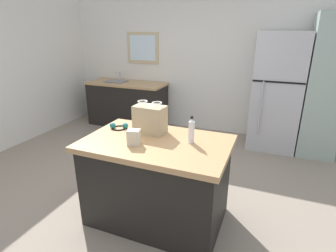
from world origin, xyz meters
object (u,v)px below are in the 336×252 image
at_px(kitchen_island, 157,180).
at_px(shopping_bag, 150,119).
at_px(refrigerator, 277,92).
at_px(ear_defenders, 119,127).
at_px(small_box, 134,137).
at_px(bottle, 191,131).
at_px(tall_cabinet, 325,88).

xyz_separation_m(kitchen_island, shopping_bag, (-0.14, 0.17, 0.58)).
xyz_separation_m(refrigerator, ear_defenders, (-1.53, -2.27, -0.03)).
relative_size(small_box, bottle, 0.55).
bearing_deg(bottle, kitchen_island, -165.59).
distance_m(kitchen_island, bottle, 0.65).
bearing_deg(bottle, tall_cabinet, 59.88).
xyz_separation_m(shopping_bag, bottle, (0.47, -0.09, -0.03)).
distance_m(shopping_bag, small_box, 0.34).
height_order(shopping_bag, ear_defenders, shopping_bag).
bearing_deg(bottle, refrigerator, 73.29).
bearing_deg(shopping_bag, refrigerator, 62.54).
distance_m(tall_cabinet, shopping_bag, 2.90).
distance_m(shopping_bag, ear_defenders, 0.38).
distance_m(refrigerator, ear_defenders, 2.73).
distance_m(refrigerator, bottle, 2.44).
bearing_deg(ear_defenders, small_box, -41.27).
bearing_deg(tall_cabinet, kitchen_island, -124.74).
distance_m(tall_cabinet, bottle, 2.70).
height_order(shopping_bag, bottle, shopping_bag).
bearing_deg(refrigerator, small_box, -114.54).
xyz_separation_m(kitchen_island, tall_cabinet, (1.68, 2.42, 0.62)).
height_order(tall_cabinet, small_box, tall_cabinet).
relative_size(shopping_bag, ear_defenders, 1.72).
bearing_deg(refrigerator, tall_cabinet, 0.02).
height_order(refrigerator, small_box, refrigerator).
distance_m(refrigerator, shopping_bag, 2.54).
xyz_separation_m(tall_cabinet, bottle, (-1.36, -2.34, -0.06)).
bearing_deg(shopping_bag, tall_cabinet, 50.96).
relative_size(kitchen_island, shopping_bag, 4.22).
xyz_separation_m(bottle, ear_defenders, (-0.83, 0.07, -0.10)).
height_order(tall_cabinet, ear_defenders, tall_cabinet).
bearing_deg(bottle, ear_defenders, 174.96).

